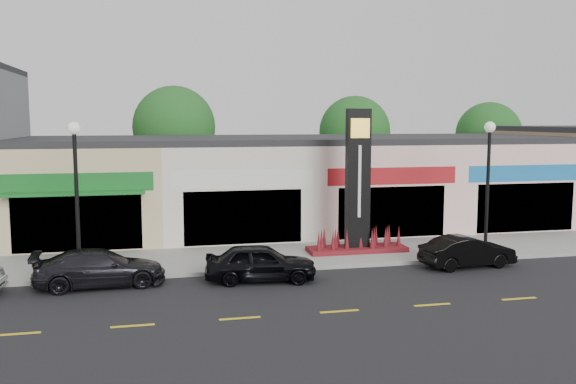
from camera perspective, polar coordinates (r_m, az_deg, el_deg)
The scene contains 16 objects.
ground at distance 21.37m, azimuth 2.43°, elevation -8.69°, with size 120.00×120.00×0.00m, color black.
sidewalk at distance 25.45m, azimuth -0.09°, elevation -5.97°, with size 52.00×4.30×0.15m, color gray.
curb at distance 23.32m, azimuth 1.10°, elevation -7.17°, with size 52.00×0.20×0.15m, color gray.
shop_beige at distance 31.70m, azimuth -18.15°, elevation 0.48°, with size 7.00×10.85×4.80m.
shop_cream at distance 31.77m, azimuth -5.49°, elevation 0.80°, with size 7.00×10.01×4.80m.
shop_pink_w at distance 33.34m, azimuth 6.54°, elevation 1.07°, with size 7.00×10.01×4.80m.
shop_pink_e at distance 36.22m, azimuth 17.08°, elevation 1.26°, with size 7.00×10.01×4.80m.
tree_rear_west at distance 39.42m, azimuth -10.59°, elevation 5.98°, with size 5.20×5.20×7.83m.
tree_rear_mid at distance 41.59m, azimuth 6.26°, elevation 5.63°, with size 4.80×4.80×7.29m.
tree_rear_east at distance 45.78m, azimuth 18.25°, elevation 5.12°, with size 4.60×4.60×6.94m.
lamp_west_near at distance 22.67m, azimuth -19.21°, elevation 0.79°, with size 0.44×0.44×5.47m.
lamp_east_near at distance 26.14m, azimuth 18.22°, elevation 1.57°, with size 0.44×0.44×5.47m.
pylon_sign at distance 25.71m, azimuth 6.52°, elevation -0.90°, with size 4.20×1.30×6.00m.
car_dark_sedan at distance 22.02m, azimuth -17.21°, elevation -6.80°, with size 4.40×1.79×1.28m, color black.
car_black_sedan at distance 21.71m, azimuth -2.58°, elevation -6.61°, with size 3.93×1.58×1.34m, color black.
car_black_conv at distance 24.73m, azimuth 16.44°, elevation -5.37°, with size 3.69×1.29×1.22m, color black.
Camera 1 is at (-5.30, -19.90, 5.70)m, focal length 38.00 mm.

